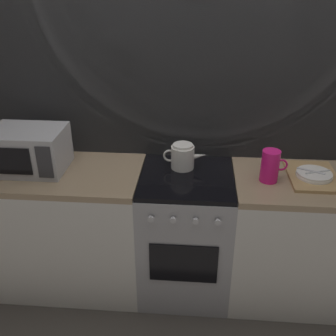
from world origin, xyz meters
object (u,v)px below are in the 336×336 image
stove_unit (185,234)px  dish_pile (313,175)px  kettle (183,156)px  pitcher (270,166)px  microwave (29,150)px

stove_unit → dish_pile: size_ratio=2.25×
kettle → dish_pile: bearing=-5.5°
kettle → dish_pile: (0.82, -0.08, -0.06)m
pitcher → microwave: bearing=178.5°
stove_unit → dish_pile: 0.91m
kettle → dish_pile: 0.82m
microwave → kettle: microwave is taller
microwave → pitcher: (1.51, -0.04, -0.03)m
stove_unit → dish_pile: (0.78, 0.03, 0.47)m
stove_unit → microwave: bearing=178.9°
stove_unit → pitcher: bearing=-2.2°
microwave → kettle: (0.98, 0.09, -0.05)m
microwave → dish_pile: microwave is taller
pitcher → dish_pile: 0.30m
microwave → kettle: bearing=5.4°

